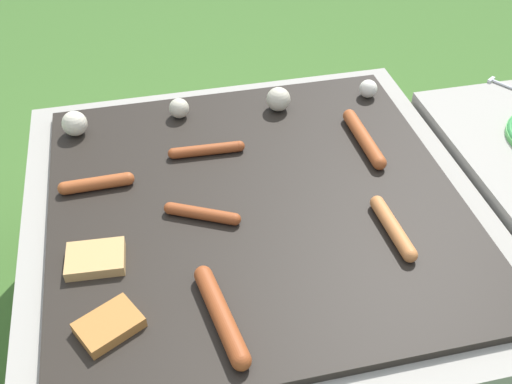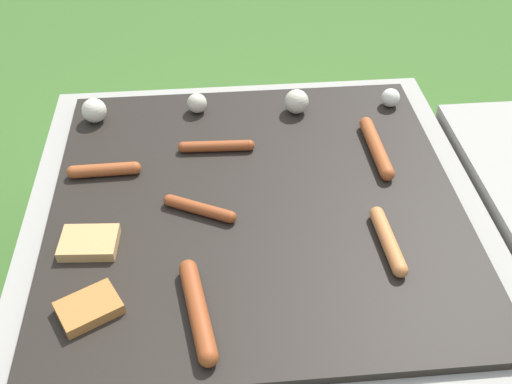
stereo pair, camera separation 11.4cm
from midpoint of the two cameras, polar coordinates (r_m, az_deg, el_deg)
ground_plane at (r=1.46m, az=2.29°, el=-12.70°), size 14.00×14.00×0.00m
grill at (r=1.30m, az=2.53°, el=-7.53°), size 0.89×0.89×0.41m
sausage_back_left at (r=1.10m, az=15.41°, el=-4.62°), size 0.03×0.16×0.03m
sausage_front_center at (r=0.96m, az=-2.14°, el=-11.34°), size 0.06×0.20×0.03m
sausage_mid_right at (r=1.30m, az=13.88°, el=4.05°), size 0.03×0.20×0.03m
sausage_front_left at (r=1.27m, az=-1.29°, el=4.28°), size 0.16×0.03×0.02m
sausage_mid_left at (r=1.23m, az=-11.72°, el=1.95°), size 0.15×0.03×0.03m
sausage_back_center at (r=1.12m, az=-2.52°, el=-1.71°), size 0.14×0.08×0.02m
bread_slice_left at (r=1.09m, az=-12.74°, el=-4.87°), size 0.10×0.08×0.02m
bread_slice_center at (r=0.99m, az=-12.42°, el=-10.91°), size 0.12×0.10×0.02m
mushroom_row at (r=1.37m, az=-0.27°, el=8.29°), size 0.73×0.07×0.06m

